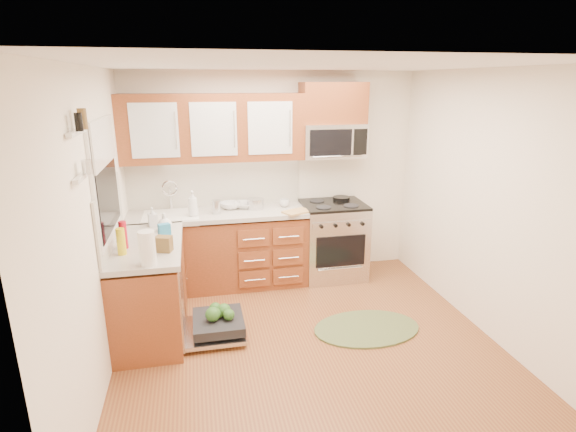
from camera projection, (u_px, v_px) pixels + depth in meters
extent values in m
plane|color=brown|center=(308.00, 342.00, 4.27)|extent=(3.50, 3.50, 0.00)
plane|color=white|center=(312.00, 65.00, 3.55)|extent=(3.50, 3.50, 0.00)
cube|color=white|center=(274.00, 176.00, 5.55)|extent=(3.50, 0.04, 2.50)
cube|color=white|center=(397.00, 314.00, 2.27)|extent=(3.50, 0.04, 2.50)
cube|color=white|center=(96.00, 230.00, 3.56)|extent=(0.04, 3.50, 2.50)
cube|color=white|center=(488.00, 205.00, 4.25)|extent=(0.04, 3.50, 2.50)
cube|color=brown|center=(219.00, 252.00, 5.36)|extent=(2.05, 0.60, 0.85)
cube|color=brown|center=(150.00, 291.00, 4.35)|extent=(0.60, 1.25, 0.85)
cube|color=beige|center=(218.00, 214.00, 5.21)|extent=(2.07, 0.64, 0.05)
cube|color=beige|center=(147.00, 245.00, 4.21)|extent=(0.64, 1.27, 0.05)
cube|color=beige|center=(215.00, 182.00, 5.40)|extent=(2.05, 0.02, 0.57)
cube|color=beige|center=(110.00, 216.00, 4.07)|extent=(0.02, 1.25, 0.57)
cube|color=brown|center=(333.00, 103.00, 5.26)|extent=(0.76, 0.35, 0.47)
cube|color=white|center=(103.00, 142.00, 3.85)|extent=(0.02, 0.96, 0.40)
cube|color=white|center=(76.00, 133.00, 3.01)|extent=(0.04, 0.40, 0.03)
cube|color=white|center=(82.00, 176.00, 3.09)|extent=(0.04, 0.40, 0.03)
cylinder|color=black|center=(341.00, 198.00, 5.63)|extent=(0.26, 0.26, 0.04)
cylinder|color=silver|center=(255.00, 204.00, 5.32)|extent=(0.25, 0.25, 0.12)
cube|color=tan|center=(297.00, 212.00, 5.17)|extent=(0.36, 0.31, 0.02)
cylinder|color=silver|center=(216.00, 207.00, 5.11)|extent=(0.13, 0.13, 0.16)
cylinder|color=white|center=(147.00, 248.00, 3.67)|extent=(0.15, 0.15, 0.29)
cylinder|color=yellow|center=(121.00, 242.00, 3.90)|extent=(0.08, 0.08, 0.24)
cylinder|color=#B70F21|center=(123.00, 235.00, 4.04)|extent=(0.08, 0.08, 0.26)
cube|color=brown|center=(164.00, 244.00, 3.98)|extent=(0.16, 0.14, 0.14)
cube|color=#2884BC|center=(165.00, 233.00, 4.23)|extent=(0.12, 0.10, 0.17)
imported|color=#999999|center=(246.00, 205.00, 5.37)|extent=(0.33, 0.33, 0.07)
imported|color=#999999|center=(231.00, 205.00, 5.33)|extent=(0.26, 0.26, 0.08)
imported|color=#999999|center=(284.00, 203.00, 5.41)|extent=(0.14, 0.14, 0.09)
imported|color=#999999|center=(193.00, 204.00, 5.00)|extent=(0.13, 0.13, 0.29)
imported|color=#999999|center=(153.00, 217.00, 4.67)|extent=(0.11, 0.11, 0.20)
imported|color=#999999|center=(164.00, 222.00, 4.51)|extent=(0.16, 0.16, 0.19)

